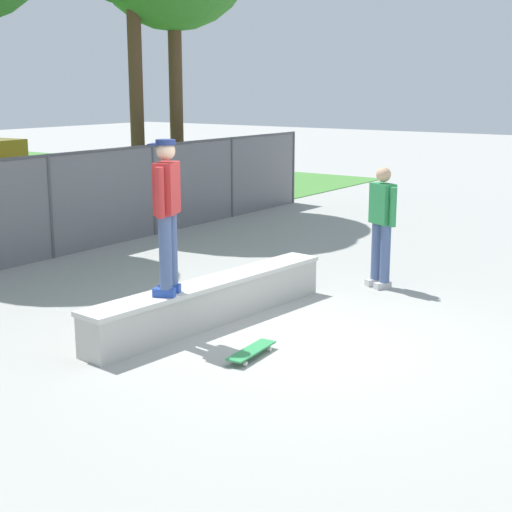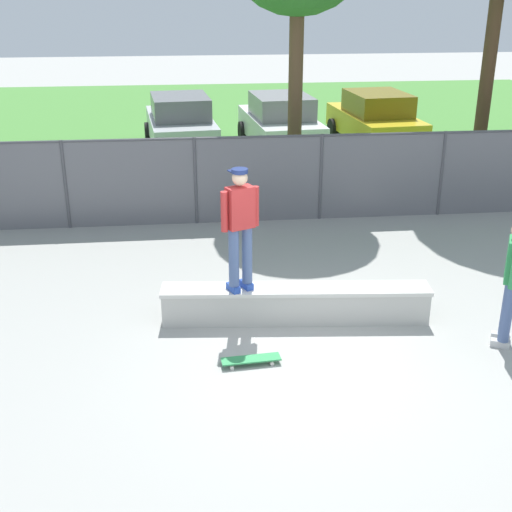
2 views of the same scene
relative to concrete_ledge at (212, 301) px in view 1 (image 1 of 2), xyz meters
name	(u,v)px [view 1 (image 1 of 2)]	position (x,y,z in m)	size (l,w,h in m)	color
ground_plane	(303,343)	(-0.04, -1.41, -0.28)	(80.00, 80.00, 0.00)	#9E9E99
concrete_ledge	(212,301)	(0.00, 0.00, 0.00)	(4.04, 0.84, 0.55)	#B7B5AD
skateboarder	(167,209)	(-0.82, 0.00, 1.30)	(0.56, 0.39, 1.84)	#2647A5
skateboard	(251,351)	(-0.79, -1.19, -0.20)	(0.81, 0.27, 0.09)	#2D8C4C
bystander	(382,222)	(2.82, -1.01, 0.73)	(0.40, 0.55, 1.82)	beige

